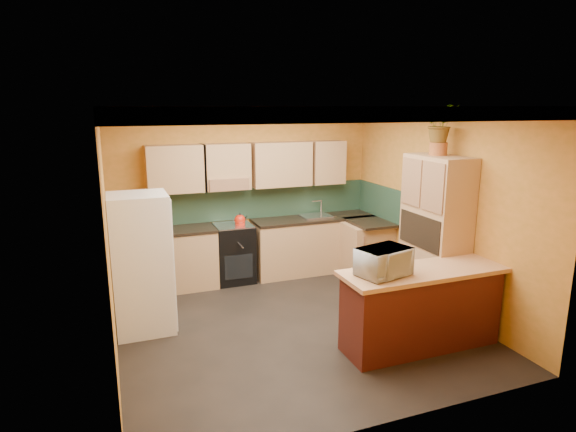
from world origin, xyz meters
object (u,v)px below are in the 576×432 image
(stove, at_px, (234,253))
(fridge, at_px, (141,263))
(microwave, at_px, (384,262))
(base_cabinets_back, at_px, (271,250))
(pantry, at_px, (435,237))
(breakfast_bar, at_px, (421,310))

(stove, relative_size, fridge, 0.54)
(fridge, xyz_separation_m, microwave, (2.38, -1.58, 0.23))
(base_cabinets_back, bearing_deg, stove, -180.00)
(base_cabinets_back, height_order, pantry, pantry)
(fridge, relative_size, breakfast_bar, 0.94)
(fridge, bearing_deg, microwave, -33.56)
(base_cabinets_back, xyz_separation_m, breakfast_bar, (0.82, -2.84, 0.00))
(stove, relative_size, breakfast_bar, 0.51)
(base_cabinets_back, distance_m, stove, 0.63)
(stove, relative_size, pantry, 0.43)
(base_cabinets_back, relative_size, fridge, 2.15)
(pantry, relative_size, breakfast_bar, 1.17)
(pantry, bearing_deg, breakfast_bar, -133.63)
(breakfast_bar, height_order, microwave, microwave)
(base_cabinets_back, bearing_deg, fridge, -148.92)
(base_cabinets_back, relative_size, microwave, 6.64)
(stove, bearing_deg, fridge, -139.26)
(pantry, bearing_deg, stove, 135.47)
(fridge, distance_m, microwave, 2.87)
(base_cabinets_back, bearing_deg, breakfast_bar, -73.81)
(stove, distance_m, fridge, 1.96)
(microwave, bearing_deg, pantry, 16.25)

